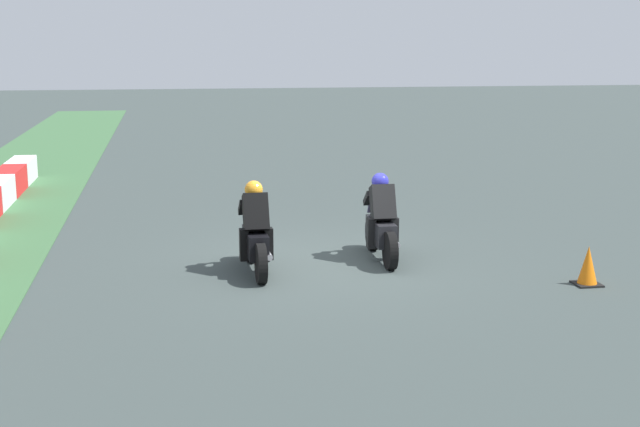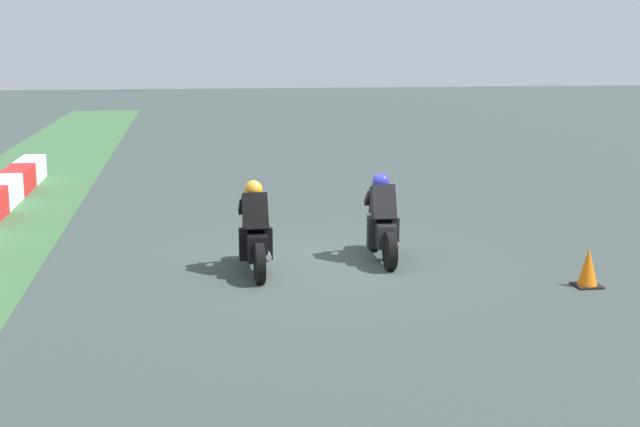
{
  "view_description": "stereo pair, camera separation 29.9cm",
  "coord_description": "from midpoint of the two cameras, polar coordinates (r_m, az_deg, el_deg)",
  "views": [
    {
      "loc": [
        -14.02,
        2.55,
        3.69
      ],
      "look_at": [
        -0.11,
        0.04,
        0.9
      ],
      "focal_mm": 48.16,
      "sensor_mm": 36.0,
      "label": 1
    },
    {
      "loc": [
        -14.07,
        2.25,
        3.69
      ],
      "look_at": [
        -0.11,
        0.04,
        0.9
      ],
      "focal_mm": 48.16,
      "sensor_mm": 36.0,
      "label": 2
    }
  ],
  "objects": [
    {
      "name": "rider_lane_b",
      "position": [
        14.08,
        -4.92,
        -1.45
      ],
      "size": [
        2.04,
        0.54,
        1.51
      ],
      "rotation": [
        0.0,
        0.0,
        0.02
      ],
      "color": "black",
      "rests_on": "ground_plane"
    },
    {
      "name": "rider_lane_a",
      "position": [
        14.9,
        3.52,
        -0.73
      ],
      "size": [
        2.04,
        0.54,
        1.51
      ],
      "rotation": [
        0.0,
        0.0,
        -0.02
      ],
      "color": "black",
      "rests_on": "ground_plane"
    },
    {
      "name": "ground_plane",
      "position": [
        14.71,
        -0.51,
        -3.35
      ],
      "size": [
        120.0,
        120.0,
        0.0
      ],
      "primitive_type": "plane",
      "color": "#394441"
    },
    {
      "name": "traffic_cone",
      "position": [
        13.95,
        16.79,
        -3.42
      ],
      "size": [
        0.4,
        0.4,
        0.62
      ],
      "color": "black",
      "rests_on": "ground_plane"
    }
  ]
}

